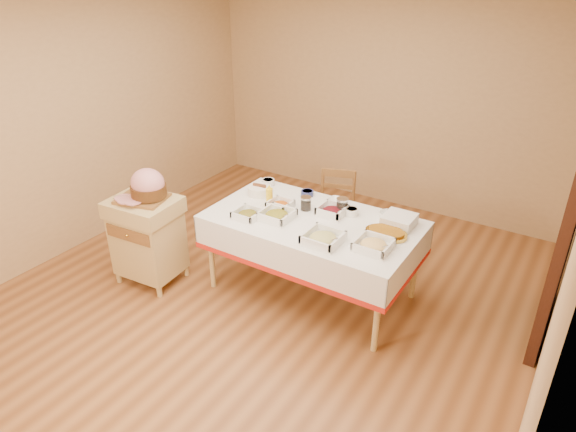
{
  "coord_description": "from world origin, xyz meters",
  "views": [
    {
      "loc": [
        2.22,
        -3.13,
        2.82
      ],
      "look_at": [
        0.11,
        0.2,
        0.78
      ],
      "focal_mm": 32.0,
      "sensor_mm": 36.0,
      "label": 1
    }
  ],
  "objects_px": {
    "butcher_cart": "(147,235)",
    "plate_stack": "(399,220)",
    "bread_basket": "(260,190)",
    "ham_on_board": "(147,187)",
    "preserve_jar_left": "(306,204)",
    "preserve_jar_right": "(342,206)",
    "dining_chair": "(335,211)",
    "mustard_bottle": "(269,196)",
    "dining_table": "(312,235)",
    "brass_platter": "(386,233)"
  },
  "relations": [
    {
      "from": "preserve_jar_left",
      "to": "mustard_bottle",
      "type": "distance_m",
      "value": 0.35
    },
    {
      "from": "preserve_jar_left",
      "to": "brass_platter",
      "type": "relative_size",
      "value": 0.36
    },
    {
      "from": "dining_chair",
      "to": "brass_platter",
      "type": "bearing_deg",
      "value": -41.7
    },
    {
      "from": "butcher_cart",
      "to": "dining_chair",
      "type": "distance_m",
      "value": 1.89
    },
    {
      "from": "bread_basket",
      "to": "plate_stack",
      "type": "height_order",
      "value": "bread_basket"
    },
    {
      "from": "plate_stack",
      "to": "preserve_jar_right",
      "type": "bearing_deg",
      "value": -175.31
    },
    {
      "from": "ham_on_board",
      "to": "brass_platter",
      "type": "xyz_separation_m",
      "value": [
        2.0,
        0.67,
        -0.18
      ]
    },
    {
      "from": "butcher_cart",
      "to": "plate_stack",
      "type": "height_order",
      "value": "plate_stack"
    },
    {
      "from": "bread_basket",
      "to": "plate_stack",
      "type": "xyz_separation_m",
      "value": [
        1.35,
        0.12,
        0.0
      ]
    },
    {
      "from": "dining_table",
      "to": "ham_on_board",
      "type": "bearing_deg",
      "value": -156.2
    },
    {
      "from": "dining_chair",
      "to": "preserve_jar_left",
      "type": "relative_size",
      "value": 6.73
    },
    {
      "from": "bread_basket",
      "to": "plate_stack",
      "type": "relative_size",
      "value": 0.87
    },
    {
      "from": "dining_chair",
      "to": "brass_platter",
      "type": "height_order",
      "value": "dining_chair"
    },
    {
      "from": "butcher_cart",
      "to": "bread_basket",
      "type": "distance_m",
      "value": 1.12
    },
    {
      "from": "ham_on_board",
      "to": "preserve_jar_left",
      "type": "height_order",
      "value": "ham_on_board"
    },
    {
      "from": "dining_table",
      "to": "brass_platter",
      "type": "height_order",
      "value": "brass_platter"
    },
    {
      "from": "preserve_jar_left",
      "to": "bread_basket",
      "type": "xyz_separation_m",
      "value": [
        -0.54,
        0.05,
        -0.01
      ]
    },
    {
      "from": "dining_table",
      "to": "preserve_jar_left",
      "type": "distance_m",
      "value": 0.29
    },
    {
      "from": "preserve_jar_left",
      "to": "mustard_bottle",
      "type": "xyz_separation_m",
      "value": [
        -0.34,
        -0.08,
        0.03
      ]
    },
    {
      "from": "preserve_jar_left",
      "to": "brass_platter",
      "type": "height_order",
      "value": "preserve_jar_left"
    },
    {
      "from": "preserve_jar_left",
      "to": "mustard_bottle",
      "type": "bearing_deg",
      "value": -166.28
    },
    {
      "from": "dining_table",
      "to": "bread_basket",
      "type": "bearing_deg",
      "value": 165.86
    },
    {
      "from": "butcher_cart",
      "to": "plate_stack",
      "type": "bearing_deg",
      "value": 24.09
    },
    {
      "from": "preserve_jar_left",
      "to": "preserve_jar_right",
      "type": "height_order",
      "value": "preserve_jar_right"
    },
    {
      "from": "butcher_cart",
      "to": "plate_stack",
      "type": "xyz_separation_m",
      "value": [
        2.07,
        0.92,
        0.33
      ]
    },
    {
      "from": "dining_chair",
      "to": "ham_on_board",
      "type": "relative_size",
      "value": 1.91
    },
    {
      "from": "butcher_cart",
      "to": "ham_on_board",
      "type": "bearing_deg",
      "value": 38.06
    },
    {
      "from": "preserve_jar_right",
      "to": "bread_basket",
      "type": "bearing_deg",
      "value": -174.63
    },
    {
      "from": "plate_stack",
      "to": "brass_platter",
      "type": "height_order",
      "value": "plate_stack"
    },
    {
      "from": "preserve_jar_left",
      "to": "preserve_jar_right",
      "type": "bearing_deg",
      "value": 22.82
    },
    {
      "from": "bread_basket",
      "to": "brass_platter",
      "type": "height_order",
      "value": "bread_basket"
    },
    {
      "from": "mustard_bottle",
      "to": "preserve_jar_left",
      "type": "bearing_deg",
      "value": 13.72
    },
    {
      "from": "dining_chair",
      "to": "preserve_jar_right",
      "type": "distance_m",
      "value": 0.78
    },
    {
      "from": "ham_on_board",
      "to": "mustard_bottle",
      "type": "xyz_separation_m",
      "value": [
        0.87,
        0.64,
        -0.12
      ]
    },
    {
      "from": "dining_chair",
      "to": "preserve_jar_left",
      "type": "bearing_deg",
      "value": -85.7
    },
    {
      "from": "bread_basket",
      "to": "preserve_jar_left",
      "type": "bearing_deg",
      "value": -4.94
    },
    {
      "from": "dining_chair",
      "to": "preserve_jar_left",
      "type": "distance_m",
      "value": 0.8
    },
    {
      "from": "preserve_jar_right",
      "to": "ham_on_board",
      "type": "bearing_deg",
      "value": -150.65
    },
    {
      "from": "dining_chair",
      "to": "mustard_bottle",
      "type": "xyz_separation_m",
      "value": [
        -0.28,
        -0.78,
        0.41
      ]
    },
    {
      "from": "ham_on_board",
      "to": "preserve_jar_left",
      "type": "xyz_separation_m",
      "value": [
        1.21,
        0.72,
        -0.15
      ]
    },
    {
      "from": "dining_table",
      "to": "butcher_cart",
      "type": "bearing_deg",
      "value": -155.68
    },
    {
      "from": "ham_on_board",
      "to": "plate_stack",
      "type": "height_order",
      "value": "ham_on_board"
    },
    {
      "from": "dining_chair",
      "to": "plate_stack",
      "type": "xyz_separation_m",
      "value": [
        0.87,
        -0.53,
        0.37
      ]
    },
    {
      "from": "bread_basket",
      "to": "plate_stack",
      "type": "bearing_deg",
      "value": 5.11
    },
    {
      "from": "ham_on_board",
      "to": "butcher_cart",
      "type": "bearing_deg",
      "value": -141.94
    },
    {
      "from": "plate_stack",
      "to": "ham_on_board",
      "type": "bearing_deg",
      "value": -156.26
    },
    {
      "from": "preserve_jar_left",
      "to": "dining_chair",
      "type": "bearing_deg",
      "value": 94.3
    },
    {
      "from": "dining_table",
      "to": "dining_chair",
      "type": "xyz_separation_m",
      "value": [
        -0.2,
        0.83,
        -0.16
      ]
    },
    {
      "from": "dining_chair",
      "to": "preserve_jar_right",
      "type": "relative_size",
      "value": 6.22
    },
    {
      "from": "ham_on_board",
      "to": "preserve_jar_right",
      "type": "bearing_deg",
      "value": 29.35
    }
  ]
}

